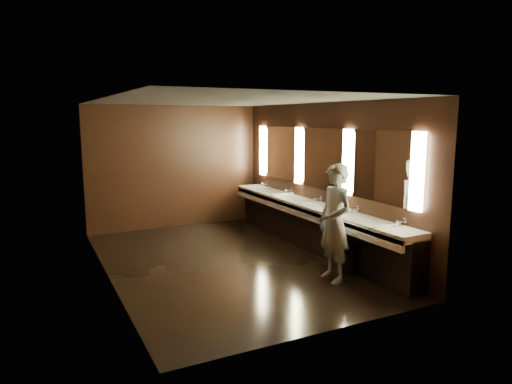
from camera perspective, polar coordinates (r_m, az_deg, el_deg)
floor at (r=8.18m, az=-3.68°, el=-8.68°), size 6.00×6.00×0.00m
ceiling at (r=7.79m, az=-3.89°, el=11.32°), size 4.00×6.00×0.02m
wall_back at (r=10.67m, az=-10.08°, el=3.10°), size 4.00×0.02×2.80m
wall_front at (r=5.27m, az=9.06°, el=-3.08°), size 4.00×0.02×2.80m
wall_left at (r=7.33m, az=-18.34°, el=0.02°), size 0.02×6.00×2.80m
wall_right at (r=8.83m, az=8.27°, el=1.89°), size 0.02×6.00×2.80m
sink_counter at (r=8.87m, az=7.03°, el=-3.98°), size 0.55×5.40×1.01m
mirror_band at (r=8.78m, az=8.22°, el=4.15°), size 0.06×5.03×1.15m
person at (r=7.13m, az=9.81°, el=-3.83°), size 0.45×0.68×1.84m
trash_bin at (r=7.71m, az=11.48°, el=-7.93°), size 0.41×0.41×0.53m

